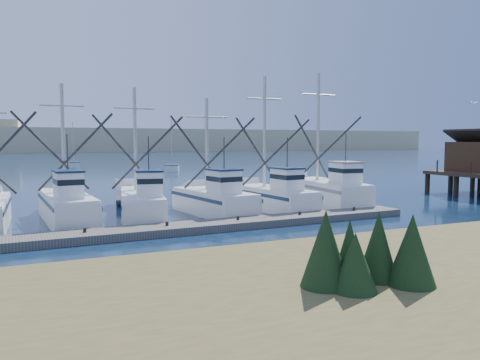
# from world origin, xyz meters

# --- Properties ---
(ground) EXTENTS (500.00, 500.00, 0.00)m
(ground) POSITION_xyz_m (0.00, 0.00, 0.00)
(ground) COLOR #0B1933
(ground) RESTS_ON ground
(shore_bank) EXTENTS (40.00, 10.00, 1.60)m
(shore_bank) POSITION_xyz_m (-8.00, -10.00, 0.80)
(shore_bank) COLOR #4C422D
(shore_bank) RESTS_ON ground
(floating_dock) EXTENTS (29.79, 3.23, 0.40)m
(floating_dock) POSITION_xyz_m (-8.34, 5.72, 0.20)
(floating_dock) COLOR #635F58
(floating_dock) RESTS_ON ground
(dune_ridge) EXTENTS (360.00, 60.00, 10.00)m
(dune_ridge) POSITION_xyz_m (0.00, 210.00, 5.00)
(dune_ridge) COLOR tan
(dune_ridge) RESTS_ON ground
(trawler_fleet) EXTENTS (29.52, 9.13, 9.68)m
(trawler_fleet) POSITION_xyz_m (-7.50, 10.67, 0.98)
(trawler_fleet) COLOR white
(trawler_fleet) RESTS_ON ground
(sailboat_near) EXTENTS (3.57, 5.69, 8.10)m
(sailboat_near) POSITION_xyz_m (5.42, 54.50, 0.49)
(sailboat_near) COLOR white
(sailboat_near) RESTS_ON ground
(sailboat_far) EXTENTS (1.91, 5.64, 8.10)m
(sailboat_far) POSITION_xyz_m (-8.02, 71.54, 0.50)
(sailboat_far) COLOR white
(sailboat_far) RESTS_ON ground
(flying_gull) EXTENTS (1.11, 0.20, 0.20)m
(flying_gull) POSITION_xyz_m (14.50, 7.11, 7.40)
(flying_gull) COLOR white
(flying_gull) RESTS_ON ground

